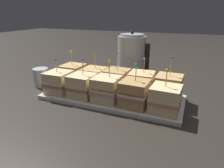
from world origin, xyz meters
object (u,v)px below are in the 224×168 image
serving_platter (112,97)px  sandwich_front_center (107,89)px  sandwich_front_far_right (165,99)px  sandwich_back_left (94,78)px  sandwich_front_left (82,86)px  drinking_glass (41,77)px  sandwich_back_far_left (73,75)px  kettle_steel (132,57)px  sandwich_back_right (141,84)px  sandwich_back_far_right (169,87)px  sandwich_front_far_left (59,82)px  sandwich_back_center (116,80)px  sandwich_front_right (135,93)px

serving_platter → sandwich_front_center: bearing=-87.1°
sandwich_front_center → sandwich_front_far_right: bearing=-1.0°
sandwich_front_center → sandwich_back_left: size_ratio=1.04×
sandwich_front_far_right → sandwich_back_left: 0.37m
sandwich_front_left → drinking_glass: sandwich_front_left is taller
sandwich_back_far_left → drinking_glass: size_ratio=1.84×
sandwich_front_far_right → kettle_steel: size_ratio=0.60×
sandwich_back_right → sandwich_back_far_right: 0.12m
sandwich_front_far_left → sandwich_front_center: 0.24m
sandwich_back_center → sandwich_back_far_left: bearing=-179.6°
sandwich_front_far_right → sandwich_front_left: bearing=179.0°
sandwich_front_far_left → sandwich_front_left: size_ratio=0.94×
sandwich_front_far_left → sandwich_back_right: (0.35, 0.12, 0.00)m
sandwich_front_center → kettle_steel: size_ratio=0.63×
sandwich_front_left → sandwich_back_right: size_ratio=1.01×
serving_platter → sandwich_back_far_right: size_ratio=3.31×
sandwich_front_far_left → sandwich_back_left: size_ratio=0.94×
sandwich_back_far_left → sandwich_back_far_right: 0.46m
sandwich_back_far_left → sandwich_back_center: bearing=0.4°
sandwich_front_far_right → sandwich_back_right: sandwich_back_right is taller
sandwich_front_center → sandwich_front_far_right: size_ratio=1.05×
sandwich_front_center → sandwich_back_right: bearing=46.1°
sandwich_front_left → sandwich_back_left: 0.11m
serving_platter → sandwich_front_left: size_ratio=3.64×
sandwich_back_right → drinking_glass: 0.52m
sandwich_back_left → sandwich_back_right: bearing=0.9°
kettle_steel → drinking_glass: size_ratio=2.90×
sandwich_front_right → sandwich_front_left: bearing=179.3°
sandwich_front_far_right → sandwich_back_far_right: (-0.00, 0.12, 0.00)m
sandwich_front_far_left → sandwich_front_left: bearing=1.2°
serving_platter → sandwich_front_far_right: bearing=-14.6°
drinking_glass → sandwich_front_center: bearing=-10.5°
sandwich_front_left → sandwich_back_right: 0.26m
sandwich_back_center → kettle_steel: kettle_steel is taller
sandwich_back_far_left → drinking_glass: sandwich_back_far_left is taller
sandwich_front_left → kettle_steel: bearing=74.6°
sandwich_front_center → sandwich_back_right: (0.11, 0.12, 0.00)m
sandwich_front_far_left → sandwich_back_left: sandwich_back_left is taller
sandwich_front_right → sandwich_front_far_right: sandwich_front_right is taller
drinking_glass → sandwich_back_far_right: bearing=3.7°
serving_platter → sandwich_back_center: bearing=92.1°
drinking_glass → kettle_steel: bearing=37.7°
sandwich_back_right → sandwich_front_center: bearing=-133.9°
sandwich_back_left → sandwich_back_center: 0.11m
sandwich_front_far_left → sandwich_back_right: 0.37m
sandwich_front_far_left → sandwich_back_far_right: (0.47, 0.12, 0.00)m
sandwich_front_center → sandwich_back_far_right: sandwich_back_far_right is taller
sandwich_front_right → sandwich_back_center: (-0.12, 0.12, -0.00)m
sandwich_back_far_right → drinking_glass: (-0.63, -0.04, -0.02)m
sandwich_front_left → sandwich_front_far_left: bearing=-178.8°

